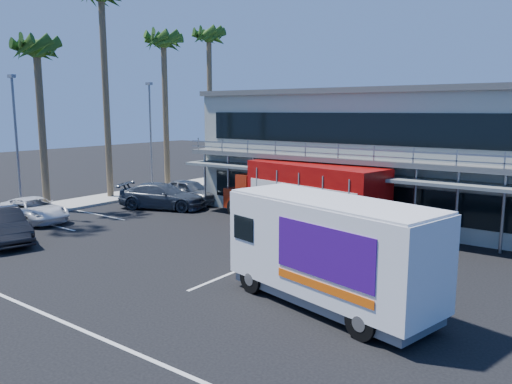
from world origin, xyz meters
The scene contains 15 objects.
ground centered at (0.00, 0.00, 0.00)m, with size 120.00×120.00×0.00m, color black.
building centered at (3.00, 14.94, 3.66)m, with size 22.40×12.00×7.30m.
curb_strip centered at (-15.00, 6.00, 0.08)m, with size 3.00×32.00×0.16m, color #A5A399.
palm_c centered at (-14.90, 3.00, 9.21)m, with size 2.80×2.80×10.75m.
palm_d centered at (-15.20, 8.00, 12.80)m, with size 2.80×2.80×14.75m.
palm_e centered at (-14.70, 13.00, 10.57)m, with size 2.80×2.80×12.25m.
palm_f centered at (-15.10, 18.50, 11.47)m, with size 2.80×2.80×13.25m.
light_pole_near centered at (-14.20, 1.00, 4.50)m, with size 0.50×0.25×8.09m.
light_pole_far centered at (-14.20, 11.00, 4.50)m, with size 0.50×0.25×8.09m.
red_truck centered at (0.26, 8.64, 1.87)m, with size 10.35×4.26×3.40m.
white_van centered at (6.54, -0.32, 1.83)m, with size 7.43×4.00×3.45m.
parked_car_b centered at (-9.50, -2.50, 0.80)m, with size 1.69×4.84×1.59m, color black.
parked_car_c centered at (-12.50, 0.80, 0.66)m, with size 2.20×4.76×1.32m, color silver.
parked_car_d centered at (-9.50, 7.60, 0.80)m, with size 2.23×5.50×1.60m, color #343B45.
parked_car_e centered at (-9.50, 10.04, 0.78)m, with size 1.85×4.61×1.57m, color gray.
Camera 1 is at (13.59, -13.74, 6.15)m, focal length 35.00 mm.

